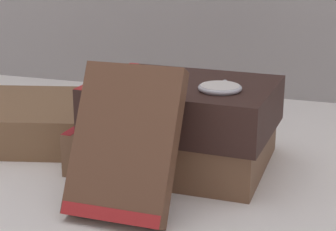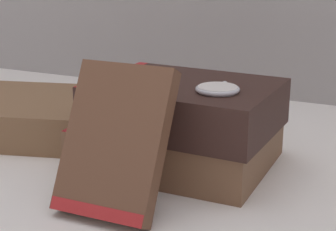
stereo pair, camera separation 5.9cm
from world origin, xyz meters
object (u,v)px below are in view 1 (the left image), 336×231
Objects in this scene: book_leaning_front at (124,148)px; reading_glasses at (183,126)px; pocket_watch at (220,88)px; book_flat_bottom at (171,142)px; book_flat_top at (180,104)px; book_side_left at (7,119)px.

reading_glasses is (-0.02, 0.26, -0.06)m from book_leaning_front.
book_leaning_front reaches higher than pocket_watch.
pocket_watch is (0.06, -0.03, 0.08)m from book_flat_bottom.
book_flat_top is 2.00× the size of reading_glasses.
pocket_watch reaches higher than book_flat_bottom.
book_side_left is 1.85× the size of book_leaning_front.
pocket_watch is (0.05, -0.02, 0.03)m from book_flat_top.
book_side_left is 0.28m from book_leaning_front.
book_flat_bottom is 2.07× the size of reading_glasses.
book_flat_bottom is 0.82× the size of book_side_left.
book_flat_bottom is at bearing 152.64° from pocket_watch.
book_flat_top is 0.13m from book_leaning_front.
pocket_watch is at bearing 57.28° from book_leaning_front.
pocket_watch reaches higher than reading_glasses.
book_flat_top reaches higher than reading_glasses.
pocket_watch reaches higher than book_side_left.
book_leaning_front is 1.37× the size of reading_glasses.
book_flat_top is 0.06m from pocket_watch.
book_flat_bottom is 0.14m from book_leaning_front.
book_flat_bottom is 1.51× the size of book_leaning_front.
book_flat_bottom is 1.04× the size of book_flat_top.
book_flat_bottom is 4.29× the size of pocket_watch.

